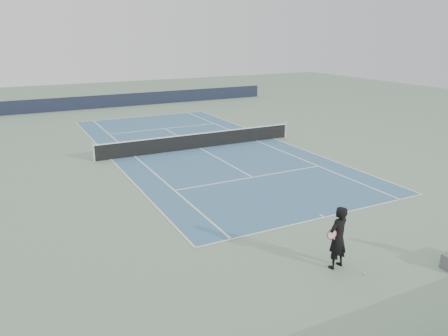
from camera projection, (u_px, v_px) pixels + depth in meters
name	position (u px, v px, depth m)	size (l,w,h in m)	color
ground	(200.00, 148.00, 27.02)	(80.00, 80.00, 0.00)	gray
court_surface	(200.00, 148.00, 27.02)	(10.97, 23.77, 0.01)	teal
tennis_net	(199.00, 140.00, 26.87)	(12.90, 0.10, 1.07)	silver
windscreen_far	(124.00, 100.00, 42.03)	(30.00, 0.25, 1.20)	black
tennis_player	(338.00, 237.00, 13.09)	(0.87, 0.67, 1.99)	black
tennis_ball	(364.00, 274.00, 12.95)	(0.06, 0.06, 0.06)	#BADF2D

